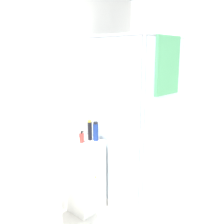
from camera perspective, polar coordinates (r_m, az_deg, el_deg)
The scene contains 8 objects.
wall_back at distance 2.69m, azimuth -19.34°, elevation -0.26°, with size 6.40×0.06×2.50m, color white.
shower_enclosure at distance 3.26m, azimuth 5.50°, elevation -9.08°, with size 0.81×0.84×2.02m.
vanity_cabinet at distance 3.15m, azimuth -5.81°, elevation -13.66°, with size 0.36×0.35×0.85m.
sink at distance 2.62m, azimuth -12.84°, elevation -14.34°, with size 0.43×0.43×1.00m.
soap_dispenser at distance 2.93m, azimuth -6.65°, elevation -5.61°, with size 0.05×0.05×0.14m.
shampoo_bottle_tall_black at distance 2.99m, azimuth -4.85°, elevation -4.03°, with size 0.05×0.05×0.23m.
shampoo_bottle_blue at distance 2.97m, azimuth -3.56°, elevation -4.25°, with size 0.06×0.06×0.22m.
lotion_bottle_white at distance 2.98m, azimuth -6.55°, elevation -4.80°, with size 0.05×0.05×0.18m.
Camera 1 is at (-1.23, -0.62, 1.81)m, focal length 42.00 mm.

